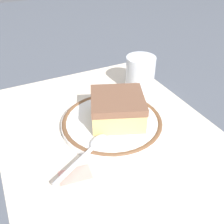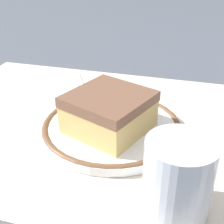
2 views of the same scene
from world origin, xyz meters
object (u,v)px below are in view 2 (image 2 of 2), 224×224
Objects in this scene: plate at (112,127)px; cup at (177,182)px; cake_slice at (109,112)px; sugar_packet at (80,91)px; spoon at (88,96)px.

cup reaches higher than plate.
cake_slice is at bearing 131.99° from cup.
plate is 1.54× the size of cake_slice.
cup is 0.30m from sugar_packet.
cake_slice is 2.55× the size of sugar_packet.
spoon is at bearing -54.38° from sugar_packet.
cake_slice is at bearing -53.62° from spoon.
sugar_packet is at bearing 126.13° from cake_slice.
plate is 1.64× the size of spoon.
spoon is 0.25m from cup.
cup is (0.10, -0.12, 0.03)m from plate.
cup reaches higher than spoon.
cup reaches higher than cake_slice.
cake_slice is 0.15m from cup.
sugar_packet is (-0.19, 0.23, -0.03)m from cup.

